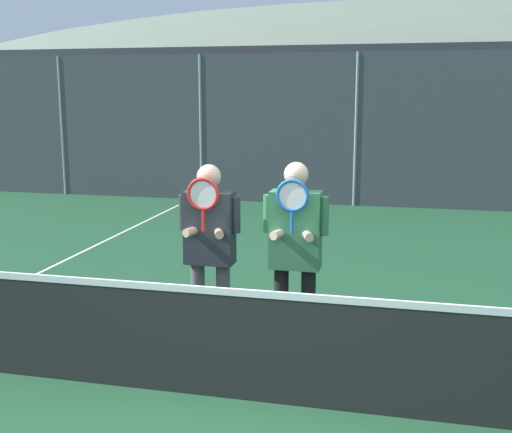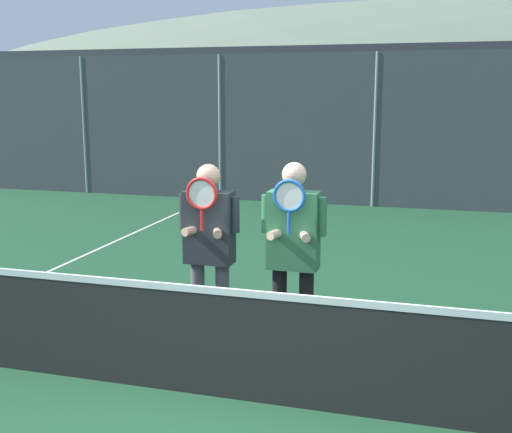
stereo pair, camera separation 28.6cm
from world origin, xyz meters
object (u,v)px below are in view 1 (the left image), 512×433
(player_center_left, at_px, (295,246))
(car_left_of_center, at_px, (328,155))
(player_leftmost, at_px, (210,242))
(car_far_left, at_px, (131,151))

(player_center_left, bearing_deg, car_left_of_center, 95.49)
(player_leftmost, relative_size, car_left_of_center, 0.39)
(player_center_left, relative_size, car_left_of_center, 0.40)
(player_leftmost, bearing_deg, car_left_of_center, 91.11)
(player_center_left, relative_size, car_far_left, 0.39)
(player_leftmost, distance_m, car_far_left, 11.90)
(player_center_left, height_order, car_left_of_center, player_center_left)
(car_far_left, relative_size, car_left_of_center, 1.02)
(player_leftmost, distance_m, car_left_of_center, 10.44)
(car_left_of_center, bearing_deg, player_leftmost, -88.89)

